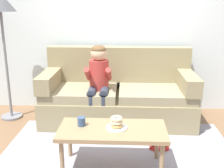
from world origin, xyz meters
TOP-DOWN VIEW (x-y plane):
  - ground at (0.00, 0.00)m, footprint 10.00×10.00m
  - wall_back at (0.00, 1.40)m, footprint 8.00×0.10m
  - area_rug at (0.00, -0.25)m, footprint 2.60×1.93m
  - couch at (-0.03, 0.86)m, footprint 2.08×0.90m
  - coffee_table at (-0.06, -0.39)m, footprint 1.06×0.51m
  - person_child at (-0.29, 0.64)m, footprint 0.34×0.58m
  - plate at (-0.02, -0.39)m, footprint 0.21×0.21m
  - donut at (-0.02, -0.39)m, footprint 0.13×0.13m
  - donut_second at (-0.02, -0.39)m, footprint 0.13×0.13m
  - donut_third at (-0.02, -0.39)m, footprint 0.13×0.13m
  - mug at (-0.37, -0.34)m, footprint 0.08×0.08m
  - toy_controller at (0.46, -0.02)m, footprint 0.23×0.09m
  - floor_lamp at (-1.61, 0.85)m, footprint 0.42×0.42m

SIDE VIEW (x-z plane):
  - ground at x=0.00m, z-range 0.00..0.00m
  - area_rug at x=0.00m, z-range 0.00..0.01m
  - toy_controller at x=0.46m, z-range 0.00..0.05m
  - couch at x=-0.03m, z-range -0.15..0.87m
  - coffee_table at x=-0.06m, z-range 0.17..0.61m
  - plate at x=-0.02m, z-range 0.44..0.45m
  - donut at x=-0.02m, z-range 0.45..0.49m
  - mug at x=-0.37m, z-range 0.44..0.53m
  - donut_second at x=-0.02m, z-range 0.49..0.53m
  - donut_third at x=-0.02m, z-range 0.53..0.56m
  - person_child at x=-0.29m, z-range 0.12..1.22m
  - wall_back at x=0.00m, z-range 0.00..2.80m
  - floor_lamp at x=-1.61m, z-range 0.64..2.42m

